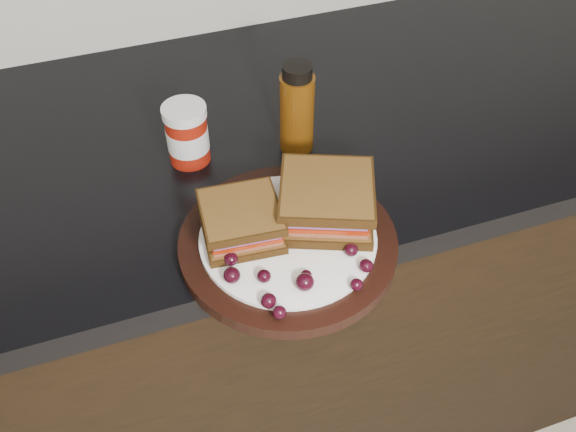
% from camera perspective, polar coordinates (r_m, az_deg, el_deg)
% --- Properties ---
extents(base_cabinets, '(3.96, 0.58, 0.86)m').
position_cam_1_polar(base_cabinets, '(1.34, -9.13, -9.68)').
color(base_cabinets, black).
rests_on(base_cabinets, ground_plane).
extents(countertop, '(3.98, 0.60, 0.04)m').
position_cam_1_polar(countertop, '(1.01, -12.06, 4.98)').
color(countertop, black).
rests_on(countertop, base_cabinets).
extents(plate, '(0.28, 0.28, 0.02)m').
position_cam_1_polar(plate, '(0.82, 0.00, -2.47)').
color(plate, black).
rests_on(plate, countertop).
extents(sandwich_left, '(0.11, 0.11, 0.04)m').
position_cam_1_polar(sandwich_left, '(0.80, -4.17, -0.45)').
color(sandwich_left, brown).
rests_on(sandwich_left, plate).
extents(sandwich_right, '(0.15, 0.15, 0.05)m').
position_cam_1_polar(sandwich_right, '(0.82, 3.43, 1.33)').
color(sandwich_right, brown).
rests_on(sandwich_right, plate).
extents(grape_0, '(0.02, 0.02, 0.02)m').
position_cam_1_polar(grape_0, '(0.76, -5.02, -5.27)').
color(grape_0, black).
rests_on(grape_0, plate).
extents(grape_1, '(0.02, 0.02, 0.02)m').
position_cam_1_polar(grape_1, '(0.76, -2.15, -5.36)').
color(grape_1, black).
rests_on(grape_1, plate).
extents(grape_2, '(0.02, 0.02, 0.02)m').
position_cam_1_polar(grape_2, '(0.74, -1.73, -7.54)').
color(grape_2, black).
rests_on(grape_2, plate).
extents(grape_3, '(0.02, 0.02, 0.02)m').
position_cam_1_polar(grape_3, '(0.73, -0.76, -8.56)').
color(grape_3, black).
rests_on(grape_3, plate).
extents(grape_4, '(0.02, 0.02, 0.02)m').
position_cam_1_polar(grape_4, '(0.75, 1.51, -5.89)').
color(grape_4, black).
rests_on(grape_4, plate).
extents(grape_5, '(0.01, 0.01, 0.01)m').
position_cam_1_polar(grape_5, '(0.76, 1.63, -5.30)').
color(grape_5, black).
rests_on(grape_5, plate).
extents(grape_6, '(0.02, 0.02, 0.01)m').
position_cam_1_polar(grape_6, '(0.76, 6.11, -6.08)').
color(grape_6, black).
rests_on(grape_6, plate).
extents(grape_7, '(0.02, 0.02, 0.02)m').
position_cam_1_polar(grape_7, '(0.78, 6.96, -4.41)').
color(grape_7, black).
rests_on(grape_7, plate).
extents(grape_8, '(0.02, 0.02, 0.02)m').
position_cam_1_polar(grape_8, '(0.79, 5.63, -3.02)').
color(grape_8, black).
rests_on(grape_8, plate).
extents(grape_9, '(0.02, 0.02, 0.02)m').
position_cam_1_polar(grape_9, '(0.80, 4.67, -1.80)').
color(grape_9, black).
rests_on(grape_9, plate).
extents(grape_10, '(0.02, 0.02, 0.02)m').
position_cam_1_polar(grape_10, '(0.82, 5.92, -0.55)').
color(grape_10, black).
rests_on(grape_10, plate).
extents(grape_11, '(0.02, 0.02, 0.02)m').
position_cam_1_polar(grape_11, '(0.83, 4.26, 0.11)').
color(grape_11, black).
rests_on(grape_11, plate).
extents(grape_12, '(0.02, 0.02, 0.02)m').
position_cam_1_polar(grape_12, '(0.84, 5.03, 0.66)').
color(grape_12, black).
rests_on(grape_12, plate).
extents(grape_13, '(0.02, 0.02, 0.02)m').
position_cam_1_polar(grape_13, '(0.86, 2.73, 2.02)').
color(grape_13, black).
rests_on(grape_13, plate).
extents(grape_14, '(0.02, 0.02, 0.02)m').
position_cam_1_polar(grape_14, '(0.82, -5.21, -0.20)').
color(grape_14, black).
rests_on(grape_14, plate).
extents(grape_15, '(0.02, 0.02, 0.02)m').
position_cam_1_polar(grape_15, '(0.82, -3.73, -0.60)').
color(grape_15, black).
rests_on(grape_15, plate).
extents(grape_16, '(0.02, 0.02, 0.02)m').
position_cam_1_polar(grape_16, '(0.80, -5.70, -2.19)').
color(grape_16, black).
rests_on(grape_16, plate).
extents(grape_17, '(0.02, 0.02, 0.02)m').
position_cam_1_polar(grape_17, '(0.78, -5.10, -3.83)').
color(grape_17, black).
rests_on(grape_17, plate).
extents(grape_18, '(0.02, 0.02, 0.02)m').
position_cam_1_polar(grape_18, '(0.83, -5.87, 0.13)').
color(grape_18, black).
rests_on(grape_18, plate).
extents(grape_19, '(0.02, 0.02, 0.02)m').
position_cam_1_polar(grape_19, '(0.82, -5.90, -0.56)').
color(grape_19, black).
rests_on(grape_19, plate).
extents(grape_20, '(0.02, 0.02, 0.02)m').
position_cam_1_polar(grape_20, '(0.80, -3.78, -2.17)').
color(grape_20, black).
rests_on(grape_20, plate).
extents(condiment_jar, '(0.08, 0.08, 0.09)m').
position_cam_1_polar(condiment_jar, '(0.94, -8.96, 7.21)').
color(condiment_jar, maroon).
rests_on(condiment_jar, countertop).
extents(oil_bottle, '(0.06, 0.06, 0.14)m').
position_cam_1_polar(oil_bottle, '(0.94, 0.79, 9.58)').
color(oil_bottle, '#512B08').
rests_on(oil_bottle, countertop).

